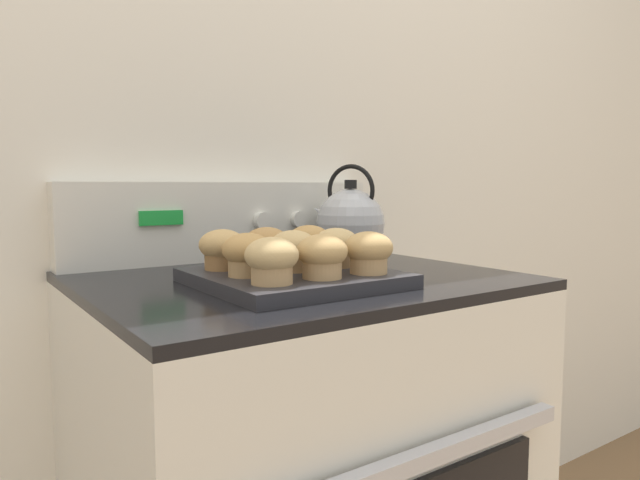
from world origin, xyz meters
TOP-DOWN VIEW (x-y plane):
  - wall_back at (0.00, 0.65)m, footprint 8.00×0.05m
  - control_panel at (0.00, 0.60)m, footprint 0.71×0.07m
  - muffin_pan at (-0.05, 0.25)m, footprint 0.30×0.30m
  - muffin_r0_c0 at (-0.14, 0.16)m, footprint 0.08×0.08m
  - muffin_r0_c1 at (-0.06, 0.16)m, footprint 0.08×0.08m
  - muffin_r0_c2 at (0.03, 0.16)m, footprint 0.08×0.08m
  - muffin_r1_c0 at (-0.14, 0.25)m, footprint 0.08×0.08m
  - muffin_r1_c1 at (-0.05, 0.25)m, footprint 0.08×0.08m
  - muffin_r1_c2 at (0.03, 0.25)m, footprint 0.08×0.08m
  - muffin_r2_c0 at (-0.14, 0.33)m, footprint 0.08×0.08m
  - muffin_r2_c1 at (-0.05, 0.33)m, footprint 0.08×0.08m
  - muffin_r2_c2 at (0.03, 0.33)m, footprint 0.08×0.08m
  - tea_kettle at (0.24, 0.48)m, footprint 0.15×0.18m

SIDE VIEW (x-z plane):
  - muffin_pan at x=-0.05m, z-range 0.89..0.91m
  - muffin_r0_c0 at x=-0.14m, z-range 0.91..0.98m
  - muffin_r0_c1 at x=-0.06m, z-range 0.91..0.98m
  - muffin_r0_c2 at x=0.03m, z-range 0.91..0.98m
  - muffin_r1_c0 at x=-0.14m, z-range 0.91..0.98m
  - muffin_r1_c1 at x=-0.05m, z-range 0.91..0.98m
  - muffin_r1_c2 at x=0.03m, z-range 0.91..0.98m
  - muffin_r2_c0 at x=-0.14m, z-range 0.91..0.98m
  - muffin_r2_c1 at x=-0.05m, z-range 0.91..0.98m
  - muffin_r2_c2 at x=0.03m, z-range 0.91..0.98m
  - tea_kettle at x=0.24m, z-range 0.86..1.07m
  - control_panel at x=0.00m, z-range 0.89..1.06m
  - wall_back at x=0.00m, z-range 0.00..2.40m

